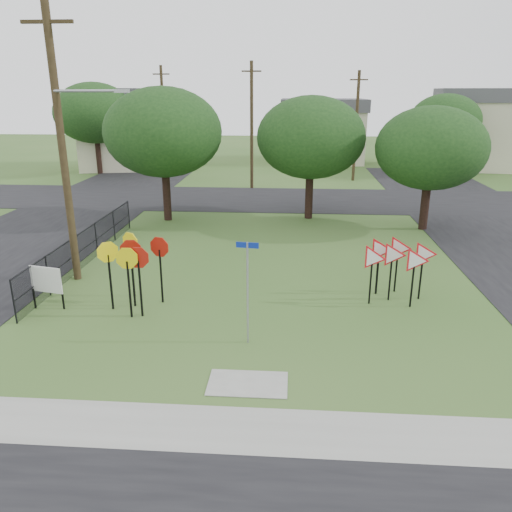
{
  "coord_description": "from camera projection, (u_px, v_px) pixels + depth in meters",
  "views": [
    {
      "loc": [
        0.99,
        -13.23,
        7.02
      ],
      "look_at": [
        -0.18,
        3.0,
        1.6
      ],
      "focal_mm": 35.0,
      "sensor_mm": 36.0,
      "label": 1
    }
  ],
  "objects": [
    {
      "name": "ground",
      "position": [
        255.0,
        339.0,
        14.81
      ],
      "size": [
        140.0,
        140.0,
        0.0
      ],
      "primitive_type": "plane",
      "color": "#335720"
    },
    {
      "name": "tree_near_left",
      "position": [
        163.0,
        132.0,
        26.93
      ],
      "size": [
        6.4,
        6.4,
        7.27
      ],
      "color": "black",
      "rests_on": "ground"
    },
    {
      "name": "utility_pole_main",
      "position": [
        63.0,
        143.0,
        17.91
      ],
      "size": [
        3.55,
        0.33,
        10.0
      ],
      "color": "#3F311D",
      "rests_on": "ground"
    },
    {
      "name": "yield_sign_cluster",
      "position": [
        394.0,
        256.0,
        17.22
      ],
      "size": [
        2.73,
        1.55,
        2.14
      ],
      "color": "black",
      "rests_on": "ground"
    },
    {
      "name": "street_name_sign",
      "position": [
        248.0,
        287.0,
        14.06
      ],
      "size": [
        0.63,
        0.1,
        3.06
      ],
      "color": "#999BA1",
      "rests_on": "ground"
    },
    {
      "name": "tree_far_right",
      "position": [
        445.0,
        121.0,
        42.71
      ],
      "size": [
        6.0,
        6.0,
        6.8
      ],
      "color": "black",
      "rests_on": "ground"
    },
    {
      "name": "street_far",
      "position": [
        277.0,
        199.0,
        33.73
      ],
      "size": [
        60.0,
        8.0,
        0.02
      ],
      "primitive_type": "cube",
      "color": "black",
      "rests_on": "ground"
    },
    {
      "name": "planting_strip",
      "position": [
        234.0,
        470.0,
        9.69
      ],
      "size": [
        30.0,
        0.8,
        0.02
      ],
      "primitive_type": "cube",
      "color": "#335720",
      "rests_on": "ground"
    },
    {
      "name": "far_pole_b",
      "position": [
        356.0,
        126.0,
        39.53
      ],
      "size": [
        1.4,
        0.24,
        8.5
      ],
      "color": "#3F311D",
      "rests_on": "ground"
    },
    {
      "name": "stop_sign_cluster",
      "position": [
        133.0,
        258.0,
        16.41
      ],
      "size": [
        2.2,
        1.96,
        2.38
      ],
      "color": "black",
      "rests_on": "ground"
    },
    {
      "name": "house_right",
      "position": [
        475.0,
        128.0,
        46.51
      ],
      "size": [
        8.3,
        8.3,
        7.2
      ],
      "color": "beige",
      "rests_on": "ground"
    },
    {
      "name": "street_left",
      "position": [
        32.0,
        237.0,
        25.08
      ],
      "size": [
        8.0,
        50.0,
        0.02
      ],
      "primitive_type": "cube",
      "color": "black",
      "rests_on": "ground"
    },
    {
      "name": "far_pole_c",
      "position": [
        164.0,
        120.0,
        42.43
      ],
      "size": [
        1.4,
        0.24,
        9.0
      ],
      "color": "#3F311D",
      "rests_on": "ground"
    },
    {
      "name": "info_board",
      "position": [
        46.0,
        281.0,
        16.57
      ],
      "size": [
        1.17,
        0.3,
        1.49
      ],
      "color": "black",
      "rests_on": "ground"
    },
    {
      "name": "sidewalk",
      "position": [
        240.0,
        430.0,
        10.83
      ],
      "size": [
        30.0,
        1.6,
        0.02
      ],
      "primitive_type": "cube",
      "color": "gray",
      "rests_on": "ground"
    },
    {
      "name": "tree_near_right",
      "position": [
        431.0,
        148.0,
        25.23
      ],
      "size": [
        5.6,
        5.6,
        6.33
      ],
      "color": "black",
      "rests_on": "ground"
    },
    {
      "name": "fence_run",
      "position": [
        86.0,
        246.0,
        20.99
      ],
      "size": [
        0.05,
        11.55,
        1.5
      ],
      "color": "black",
      "rests_on": "ground"
    },
    {
      "name": "curb_pad",
      "position": [
        248.0,
        384.0,
        12.53
      ],
      "size": [
        2.0,
        1.2,
        0.02
      ],
      "primitive_type": "cube",
      "color": "gray",
      "rests_on": "ground"
    },
    {
      "name": "house_mid",
      "position": [
        322.0,
        130.0,
        51.4
      ],
      "size": [
        8.4,
        8.4,
        6.2
      ],
      "color": "beige",
      "rests_on": "ground"
    },
    {
      "name": "house_left",
      "position": [
        133.0,
        128.0,
        46.78
      ],
      "size": [
        10.58,
        8.88,
        7.2
      ],
      "color": "beige",
      "rests_on": "ground"
    },
    {
      "name": "tree_near_mid",
      "position": [
        311.0,
        138.0,
        27.43
      ],
      "size": [
        6.0,
        6.0,
        6.8
      ],
      "color": "black",
      "rests_on": "ground"
    },
    {
      "name": "tree_far_left",
      "position": [
        94.0,
        113.0,
        42.65
      ],
      "size": [
        6.8,
        6.8,
        7.73
      ],
      "color": "black",
      "rests_on": "ground"
    },
    {
      "name": "far_pole_a",
      "position": [
        252.0,
        125.0,
        36.21
      ],
      "size": [
        1.4,
        0.24,
        9.0
      ],
      "color": "#3F311D",
      "rests_on": "ground"
    }
  ]
}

